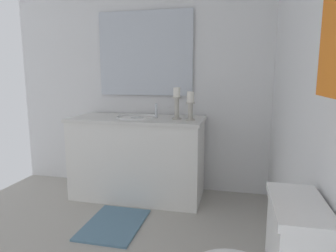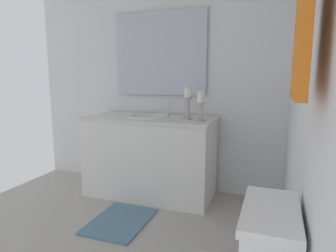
{
  "view_description": "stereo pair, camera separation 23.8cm",
  "coord_description": "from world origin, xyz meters",
  "px_view_note": "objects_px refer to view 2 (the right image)",
  "views": [
    {
      "loc": [
        1.65,
        1.01,
        1.2
      ],
      "look_at": [
        -0.23,
        0.58,
        0.87
      ],
      "focal_mm": 31.72,
      "sensor_mm": 36.0,
      "label": 1
    },
    {
      "loc": [
        1.58,
        1.24,
        1.2
      ],
      "look_at": [
        -0.23,
        0.58,
        0.87
      ],
      "focal_mm": 31.72,
      "sensor_mm": 36.0,
      "label": 2
    }
  ],
  "objects_px": {
    "towel_near_vanity": "(303,23)",
    "bath_mat": "(120,221)",
    "candle_holder_tall": "(201,106)",
    "sink_basin": "(149,121)",
    "candle_holder_short": "(188,103)",
    "mirror": "(160,54)",
    "vanity_cabinet": "(150,156)"
  },
  "relations": [
    {
      "from": "candle_holder_tall",
      "to": "vanity_cabinet",
      "type": "bearing_deg",
      "value": -96.23
    },
    {
      "from": "bath_mat",
      "to": "mirror",
      "type": "bearing_deg",
      "value": -180.0
    },
    {
      "from": "vanity_cabinet",
      "to": "bath_mat",
      "type": "xyz_separation_m",
      "value": [
        0.62,
        0.0,
        -0.39
      ]
    },
    {
      "from": "towel_near_vanity",
      "to": "bath_mat",
      "type": "xyz_separation_m",
      "value": [
        -1.09,
        -1.21,
        -1.33
      ]
    },
    {
      "from": "sink_basin",
      "to": "candle_holder_short",
      "type": "distance_m",
      "value": 0.44
    },
    {
      "from": "candle_holder_short",
      "to": "candle_holder_tall",
      "type": "bearing_deg",
      "value": 73.99
    },
    {
      "from": "candle_holder_tall",
      "to": "bath_mat",
      "type": "bearing_deg",
      "value": -42.88
    },
    {
      "from": "candle_holder_short",
      "to": "bath_mat",
      "type": "xyz_separation_m",
      "value": [
        0.61,
        -0.39,
        -0.94
      ]
    },
    {
      "from": "bath_mat",
      "to": "candle_holder_tall",
      "type": "bearing_deg",
      "value": 137.12
    },
    {
      "from": "candle_holder_tall",
      "to": "bath_mat",
      "type": "height_order",
      "value": "candle_holder_tall"
    },
    {
      "from": "sink_basin",
      "to": "candle_holder_tall",
      "type": "relative_size",
      "value": 1.55
    },
    {
      "from": "vanity_cabinet",
      "to": "bath_mat",
      "type": "distance_m",
      "value": 0.74
    },
    {
      "from": "candle_holder_short",
      "to": "sink_basin",
      "type": "bearing_deg",
      "value": -92.81
    },
    {
      "from": "candle_holder_short",
      "to": "bath_mat",
      "type": "height_order",
      "value": "candle_holder_short"
    },
    {
      "from": "sink_basin",
      "to": "candle_holder_short",
      "type": "bearing_deg",
      "value": 87.19
    },
    {
      "from": "vanity_cabinet",
      "to": "sink_basin",
      "type": "height_order",
      "value": "sink_basin"
    },
    {
      "from": "candle_holder_tall",
      "to": "towel_near_vanity",
      "type": "distance_m",
      "value": 1.84
    },
    {
      "from": "sink_basin",
      "to": "mirror",
      "type": "distance_m",
      "value": 0.72
    },
    {
      "from": "candle_holder_tall",
      "to": "towel_near_vanity",
      "type": "relative_size",
      "value": 0.63
    },
    {
      "from": "towel_near_vanity",
      "to": "bath_mat",
      "type": "distance_m",
      "value": 2.1
    },
    {
      "from": "candle_holder_tall",
      "to": "bath_mat",
      "type": "relative_size",
      "value": 0.43
    },
    {
      "from": "sink_basin",
      "to": "mirror",
      "type": "relative_size",
      "value": 0.41
    },
    {
      "from": "mirror",
      "to": "towel_near_vanity",
      "type": "distance_m",
      "value": 2.34
    },
    {
      "from": "mirror",
      "to": "candle_holder_short",
      "type": "distance_m",
      "value": 0.68
    },
    {
      "from": "candle_holder_tall",
      "to": "towel_near_vanity",
      "type": "height_order",
      "value": "towel_near_vanity"
    },
    {
      "from": "mirror",
      "to": "candle_holder_tall",
      "type": "distance_m",
      "value": 0.79
    },
    {
      "from": "sink_basin",
      "to": "candle_holder_tall",
      "type": "bearing_deg",
      "value": 83.76
    },
    {
      "from": "mirror",
      "to": "candle_holder_short",
      "type": "height_order",
      "value": "mirror"
    },
    {
      "from": "mirror",
      "to": "sink_basin",
      "type": "bearing_deg",
      "value": 0.2
    },
    {
      "from": "mirror",
      "to": "towel_near_vanity",
      "type": "relative_size",
      "value": 2.39
    },
    {
      "from": "vanity_cabinet",
      "to": "mirror",
      "type": "distance_m",
      "value": 1.06
    },
    {
      "from": "candle_holder_short",
      "to": "bath_mat",
      "type": "bearing_deg",
      "value": -33.01
    }
  ]
}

